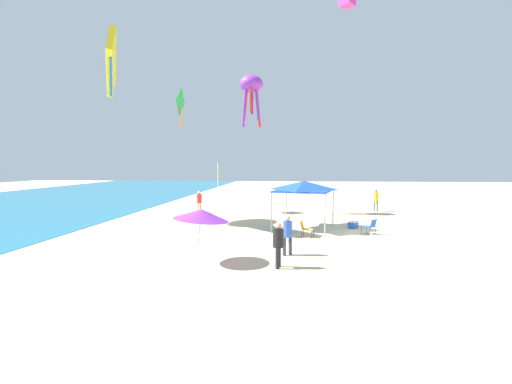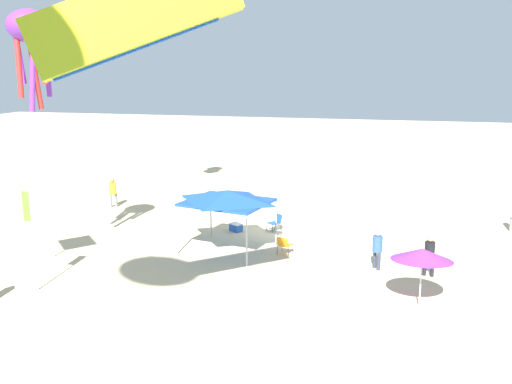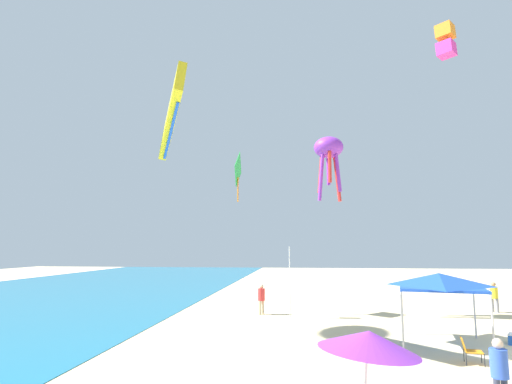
% 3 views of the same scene
% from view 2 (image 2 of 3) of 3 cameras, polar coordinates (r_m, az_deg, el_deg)
% --- Properties ---
extents(ground, '(120.00, 120.00, 0.10)m').
position_cam_2_polar(ground, '(27.95, 2.77, -3.96)').
color(ground, beige).
extents(canopy_tent, '(4.05, 3.64, 2.74)m').
position_cam_2_polar(canopy_tent, '(24.25, -3.01, -0.51)').
color(canopy_tent, '#B7B7BC').
rests_on(canopy_tent, ground).
extents(beach_umbrella, '(2.09, 2.12, 2.14)m').
position_cam_2_polar(beach_umbrella, '(19.59, 16.72, -6.17)').
color(beach_umbrella, silver).
rests_on(beach_umbrella, ground).
extents(folding_chair_near_cooler, '(0.80, 0.81, 0.82)m').
position_cam_2_polar(folding_chair_near_cooler, '(27.62, 2.03, -3.03)').
color(folding_chair_near_cooler, black).
rests_on(folding_chair_near_cooler, ground).
extents(folding_chair_right_of_tent, '(0.64, 0.72, 0.82)m').
position_cam_2_polar(folding_chair_right_of_tent, '(24.20, 2.91, -5.36)').
color(folding_chair_right_of_tent, black).
rests_on(folding_chair_right_of_tent, ground).
extents(cooler_box, '(0.74, 0.68, 0.40)m').
position_cam_2_polar(cooler_box, '(27.57, -2.08, -3.65)').
color(cooler_box, blue).
rests_on(cooler_box, ground).
extents(banner_flag, '(0.36, 0.06, 3.80)m').
position_cam_2_polar(banner_flag, '(21.48, -22.10, -3.64)').
color(banner_flag, silver).
rests_on(banner_flag, ground).
extents(person_near_umbrella, '(0.39, 0.39, 1.63)m').
position_cam_2_polar(person_near_umbrella, '(22.86, 12.38, -5.48)').
color(person_near_umbrella, '#33384C').
rests_on(person_near_umbrella, ground).
extents(person_by_tent, '(0.41, 0.41, 1.72)m').
position_cam_2_polar(person_by_tent, '(33.07, -14.52, 0.19)').
color(person_by_tent, slate).
rests_on(person_by_tent, ground).
extents(person_watching_sky, '(0.44, 0.39, 1.64)m').
position_cam_2_polar(person_watching_sky, '(22.63, 17.42, -5.96)').
color(person_watching_sky, black).
rests_on(person_watching_sky, ground).
extents(kite_octopus_purple, '(1.69, 1.69, 3.76)m').
position_cam_2_polar(kite_octopus_purple, '(23.17, -22.21, 15.05)').
color(kite_octopus_purple, purple).
extents(kite_parafoil_yellow, '(4.71, 2.29, 3.01)m').
position_cam_2_polar(kite_parafoil_yellow, '(13.29, -12.46, 17.27)').
color(kite_parafoil_yellow, yellow).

